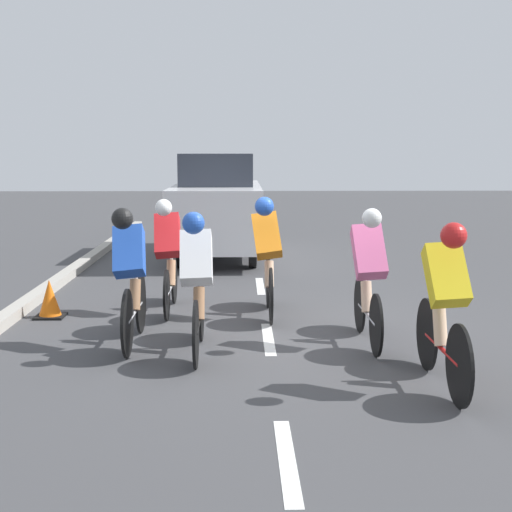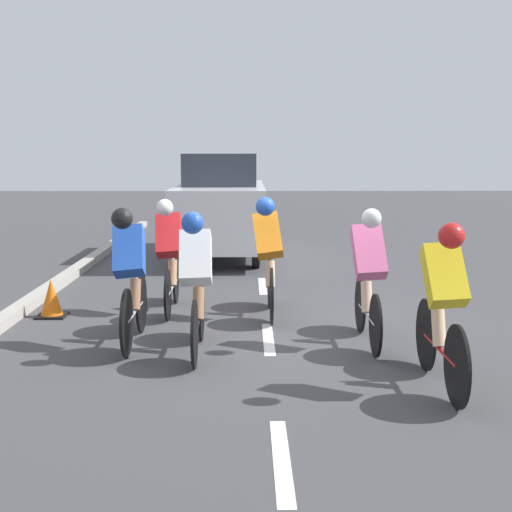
# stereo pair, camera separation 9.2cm
# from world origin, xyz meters

# --- Properties ---
(ground_plane) EXTENTS (60.00, 60.00, 0.00)m
(ground_plane) POSITION_xyz_m (0.00, 0.00, 0.00)
(ground_plane) COLOR #424244
(lane_stripe_near) EXTENTS (0.12, 1.40, 0.01)m
(lane_stripe_near) POSITION_xyz_m (0.00, 3.69, 0.00)
(lane_stripe_near) COLOR white
(lane_stripe_near) RESTS_ON ground
(lane_stripe_mid) EXTENTS (0.12, 1.40, 0.01)m
(lane_stripe_mid) POSITION_xyz_m (0.00, 0.49, 0.00)
(lane_stripe_mid) COLOR white
(lane_stripe_mid) RESTS_ON ground
(lane_stripe_far) EXTENTS (0.12, 1.40, 0.01)m
(lane_stripe_far) POSITION_xyz_m (0.00, -2.71, 0.00)
(lane_stripe_far) COLOR white
(lane_stripe_far) RESTS_ON ground
(cyclist_orange) EXTENTS (0.40, 1.66, 1.56)m
(cyclist_orange) POSITION_xyz_m (-0.03, -0.59, 0.82)
(cyclist_orange) COLOR black
(cyclist_orange) RESTS_ON ground
(cyclist_red) EXTENTS (0.36, 1.69, 1.51)m
(cyclist_red) POSITION_xyz_m (1.25, -0.88, 0.79)
(cyclist_red) COLOR black
(cyclist_red) RESTS_ON ground
(cyclist_pink) EXTENTS (0.35, 1.67, 1.52)m
(cyclist_pink) POSITION_xyz_m (-1.07, 0.77, 0.79)
(cyclist_pink) COLOR black
(cyclist_pink) RESTS_ON ground
(cyclist_blue) EXTENTS (0.37, 1.73, 1.53)m
(cyclist_blue) POSITION_xyz_m (1.50, 0.74, 0.80)
(cyclist_blue) COLOR black
(cyclist_blue) RESTS_ON ground
(cyclist_yellow) EXTENTS (0.35, 1.73, 1.52)m
(cyclist_yellow) POSITION_xyz_m (-1.48, 2.26, 0.79)
(cyclist_yellow) COLOR black
(cyclist_yellow) RESTS_ON ground
(cyclist_white) EXTENTS (0.34, 1.71, 1.52)m
(cyclist_white) POSITION_xyz_m (0.76, 1.13, 0.80)
(cyclist_white) COLOR black
(cyclist_white) RESTS_ON ground
(support_car) EXTENTS (1.70, 4.40, 2.06)m
(support_car) POSITION_xyz_m (0.77, -5.91, 1.04)
(support_car) COLOR black
(support_car) RESTS_ON ground
(traffic_cone) EXTENTS (0.36, 0.36, 0.49)m
(traffic_cone) POSITION_xyz_m (2.75, -0.62, 0.24)
(traffic_cone) COLOR black
(traffic_cone) RESTS_ON ground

